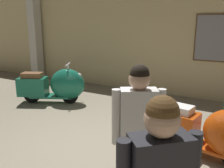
% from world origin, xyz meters
% --- Properties ---
extents(ground_plane, '(60.00, 60.00, 0.00)m').
position_xyz_m(ground_plane, '(0.00, 0.00, 0.00)').
color(ground_plane, gray).
extents(showroom_back_wall, '(18.00, 0.63, 3.31)m').
position_xyz_m(showroom_back_wall, '(-0.16, 4.05, 1.66)').
color(showroom_back_wall, '#CCB784').
rests_on(showroom_back_wall, ground).
extents(scooter_0, '(1.85, 1.25, 1.11)m').
position_xyz_m(scooter_0, '(-2.12, 1.65, 0.50)').
color(scooter_0, black).
rests_on(scooter_0, ground).
extents(scooter_1, '(1.75, 0.77, 1.03)m').
position_xyz_m(scooter_1, '(2.00, 0.67, 0.47)').
color(scooter_1, black).
rests_on(scooter_1, ground).
extents(visitor_0, '(0.52, 0.41, 1.74)m').
position_xyz_m(visitor_0, '(1.36, -0.91, 1.01)').
color(visitor_0, black).
rests_on(visitor_0, ground).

